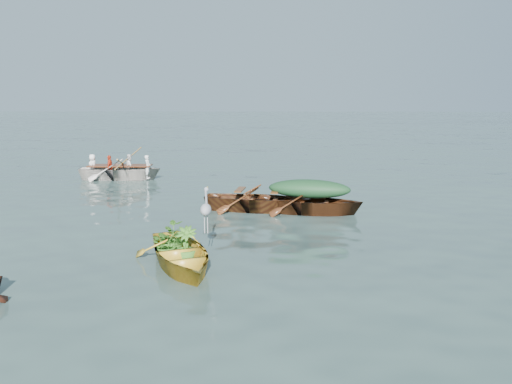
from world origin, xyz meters
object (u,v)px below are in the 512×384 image
green_tarp_boat (309,213)px  heron (206,218)px  open_wooden_boat (258,211)px  yellow_dinghy (181,266)px  rowed_boat (121,179)px

green_tarp_boat → heron: heron is taller
green_tarp_boat → open_wooden_boat: open_wooden_boat is taller
yellow_dinghy → heron: heron is taller
yellow_dinghy → rowed_boat: (-3.94, 9.66, 0.00)m
yellow_dinghy → open_wooden_boat: open_wooden_boat is taller
rowed_boat → heron: heron is taller
yellow_dinghy → open_wooden_boat: (1.45, 4.63, 0.00)m
green_tarp_boat → heron: 4.85m
yellow_dinghy → open_wooden_boat: size_ratio=0.80×
rowed_boat → heron: 10.43m
green_tarp_boat → open_wooden_boat: size_ratio=0.97×
yellow_dinghy → rowed_boat: 10.43m
open_wooden_boat → rowed_boat: bearing=56.0°
yellow_dinghy → open_wooden_boat: bearing=49.4°
yellow_dinghy → rowed_boat: bearing=89.0°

